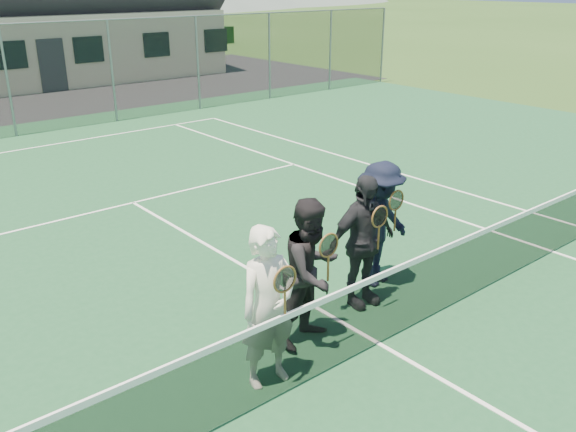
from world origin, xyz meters
name	(u,v)px	position (x,y,z in m)	size (l,w,h in m)	color
court_surface	(378,344)	(0.00, 0.00, 0.01)	(30.00, 30.00, 0.02)	#1C4C2B
court_markings	(378,343)	(0.00, 0.00, 0.02)	(11.03, 23.83, 0.01)	white
tennis_net	(380,305)	(0.00, 0.00, 0.54)	(11.68, 0.08, 1.10)	slate
perimeter_fence	(8,81)	(0.00, 13.50, 1.52)	(30.07, 0.07, 3.02)	slate
player_a	(268,307)	(-1.44, 0.27, 0.92)	(0.69, 0.53, 1.80)	white
player_b	(312,272)	(-0.54, 0.60, 0.92)	(0.98, 0.82, 1.80)	black
player_c	(362,242)	(0.55, 0.83, 0.92)	(1.09, 0.55, 1.80)	black
player_d	(379,224)	(1.16, 1.09, 0.92)	(1.23, 0.80, 1.80)	black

